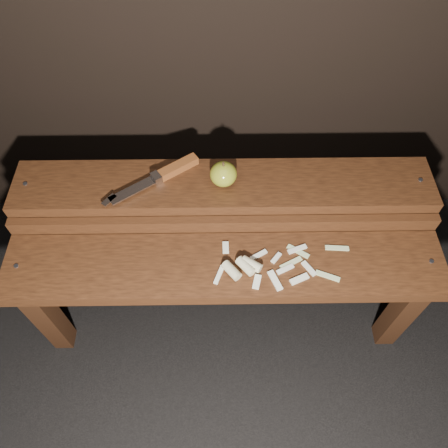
{
  "coord_description": "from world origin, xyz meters",
  "views": [
    {
      "loc": [
        -0.01,
        -0.63,
        1.45
      ],
      "look_at": [
        0.0,
        0.06,
        0.45
      ],
      "focal_mm": 35.0,
      "sensor_mm": 36.0,
      "label": 1
    }
  ],
  "objects_px": {
    "bench_rear_tier": "(224,202)",
    "apple": "(223,174)",
    "knife": "(167,173)",
    "bench_front_tier": "(225,279)"
  },
  "relations": [
    {
      "from": "bench_rear_tier",
      "to": "bench_front_tier",
      "type": "bearing_deg",
      "value": -90.0
    },
    {
      "from": "knife",
      "to": "apple",
      "type": "bearing_deg",
      "value": -8.99
    },
    {
      "from": "bench_front_tier",
      "to": "bench_rear_tier",
      "type": "xyz_separation_m",
      "value": [
        0.0,
        0.23,
        0.06
      ]
    },
    {
      "from": "bench_rear_tier",
      "to": "apple",
      "type": "relative_size",
      "value": 14.92
    },
    {
      "from": "knife",
      "to": "bench_front_tier",
      "type": "bearing_deg",
      "value": -57.84
    },
    {
      "from": "bench_front_tier",
      "to": "knife",
      "type": "bearing_deg",
      "value": 122.16
    },
    {
      "from": "bench_rear_tier",
      "to": "knife",
      "type": "bearing_deg",
      "value": 169.54
    },
    {
      "from": "apple",
      "to": "bench_rear_tier",
      "type": "bearing_deg",
      "value": -86.45
    },
    {
      "from": "bench_rear_tier",
      "to": "knife",
      "type": "relative_size",
      "value": 4.59
    },
    {
      "from": "bench_rear_tier",
      "to": "apple",
      "type": "height_order",
      "value": "apple"
    }
  ]
}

